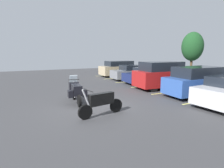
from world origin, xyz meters
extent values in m
cube|color=#38383A|center=(0.00, 0.00, -0.05)|extent=(44.00, 44.00, 0.10)
cylinder|color=black|center=(-1.80, -0.59, 0.31)|extent=(0.63, 0.17, 0.62)
cylinder|color=black|center=(-0.15, -0.72, 0.31)|extent=(0.63, 0.17, 0.62)
cube|color=black|center=(-0.98, -0.65, 0.76)|extent=(1.27, 0.55, 0.53)
cylinder|color=#B2B2B7|center=(-1.68, -0.60, 0.72)|extent=(0.50, 0.11, 1.10)
cylinder|color=black|center=(-1.60, -0.61, 1.20)|extent=(0.08, 0.62, 0.04)
cube|color=black|center=(-1.70, -0.60, 0.81)|extent=(0.48, 0.57, 0.48)
cube|color=#B2C1CC|center=(-1.75, -0.59, 1.24)|extent=(0.20, 0.45, 0.39)
cube|color=black|center=(-0.63, -1.05, 0.61)|extent=(0.46, 0.27, 0.36)
cube|color=black|center=(-0.58, -0.32, 0.61)|extent=(0.46, 0.27, 0.36)
cylinder|color=black|center=(1.65, -0.97, 0.31)|extent=(0.23, 0.64, 0.62)
cylinder|color=black|center=(1.36, 0.59, 0.31)|extent=(0.23, 0.64, 0.62)
cube|color=black|center=(1.51, -0.19, 0.75)|extent=(0.48, 1.22, 0.51)
cylinder|color=#B2B2B7|center=(1.63, -0.85, 0.72)|extent=(0.16, 0.50, 1.10)
cylinder|color=black|center=(1.62, -0.78, 1.18)|extent=(0.62, 0.15, 0.04)
cube|color=#EAE066|center=(-11.37, 6.88, 0.00)|extent=(0.12, 5.13, 0.01)
cube|color=#EAE066|center=(-8.74, 6.88, 0.00)|extent=(0.12, 5.13, 0.01)
cube|color=#EAE066|center=(-6.11, 6.88, 0.00)|extent=(0.12, 5.13, 0.01)
cube|color=#EAE066|center=(-3.48, 6.88, 0.00)|extent=(0.12, 5.13, 0.01)
cube|color=#EAE066|center=(-0.85, 6.88, 0.00)|extent=(0.12, 5.13, 0.01)
cube|color=#EAE066|center=(1.78, 6.88, 0.00)|extent=(0.12, 5.13, 0.01)
cube|color=tan|center=(-10.21, 7.02, 0.71)|extent=(2.01, 4.89, 0.97)
cube|color=black|center=(-10.20, 6.83, 1.49)|extent=(1.81, 3.05, 0.58)
cylinder|color=black|center=(-11.06, 8.64, 0.35)|extent=(0.24, 0.71, 0.70)
cylinder|color=black|center=(-9.45, 8.69, 0.35)|extent=(0.24, 0.71, 0.70)
cylinder|color=black|center=(-10.97, 5.35, 0.35)|extent=(0.24, 0.71, 0.70)
cylinder|color=black|center=(-9.36, 5.40, 0.35)|extent=(0.24, 0.71, 0.70)
cube|color=slate|center=(-7.21, 6.76, 0.59)|extent=(1.95, 4.27, 0.78)
cube|color=black|center=(-7.21, 6.59, 1.24)|extent=(1.73, 1.90, 0.51)
cylinder|color=black|center=(-7.94, 8.22, 0.31)|extent=(0.24, 0.63, 0.63)
cylinder|color=black|center=(-6.38, 8.17, 0.31)|extent=(0.24, 0.63, 0.63)
cylinder|color=black|center=(-8.03, 5.35, 0.31)|extent=(0.24, 0.63, 0.63)
cylinder|color=black|center=(-6.47, 5.30, 0.31)|extent=(0.24, 0.63, 0.63)
cube|color=navy|center=(-4.61, 7.05, 0.58)|extent=(2.00, 4.93, 0.72)
cube|color=black|center=(-4.62, 6.76, 1.18)|extent=(1.75, 2.14, 0.47)
cylinder|color=black|center=(-5.33, 8.73, 0.34)|extent=(0.25, 0.70, 0.69)
cylinder|color=black|center=(-3.77, 8.67, 0.34)|extent=(0.25, 0.70, 0.69)
cylinder|color=black|center=(-5.45, 5.42, 0.34)|extent=(0.25, 0.70, 0.69)
cylinder|color=black|center=(-3.89, 5.37, 0.34)|extent=(0.25, 0.70, 0.69)
cube|color=maroon|center=(-2.22, 6.59, 0.80)|extent=(2.08, 4.80, 1.14)
cube|color=black|center=(-2.23, 6.24, 1.71)|extent=(1.86, 3.06, 0.67)
cylinder|color=black|center=(-2.97, 8.23, 0.36)|extent=(0.25, 0.72, 0.71)
cylinder|color=black|center=(-1.34, 8.17, 0.36)|extent=(0.25, 0.72, 0.71)
cylinder|color=black|center=(-3.09, 5.02, 0.36)|extent=(0.25, 0.72, 0.71)
cylinder|color=black|center=(-1.47, 4.95, 0.36)|extent=(0.25, 0.72, 0.71)
cube|color=#2D519E|center=(0.70, 6.89, 0.72)|extent=(1.92, 4.79, 0.99)
cube|color=black|center=(0.69, 6.64, 1.53)|extent=(1.73, 2.92, 0.64)
cylinder|color=black|center=(-0.02, 8.53, 0.34)|extent=(0.24, 0.68, 0.68)
cylinder|color=black|center=(-0.11, 5.30, 0.34)|extent=(0.24, 0.68, 0.68)
cylinder|color=black|center=(1.42, 5.26, 0.34)|extent=(0.24, 0.68, 0.68)
cylinder|color=black|center=(2.33, 4.95, 0.34)|extent=(0.27, 0.70, 0.69)
cylinder|color=#4C3823|center=(-11.60, 20.16, 0.73)|extent=(0.36, 0.36, 1.46)
ellipsoid|color=#19421E|center=(-11.60, 20.16, 3.64)|extent=(3.19, 3.19, 4.36)
camera|label=1|loc=(8.56, -3.06, 2.71)|focal=29.18mm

